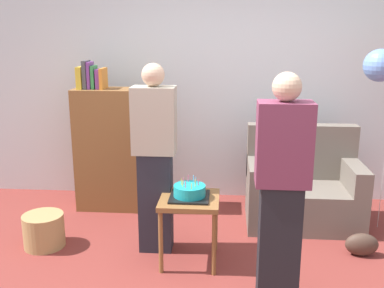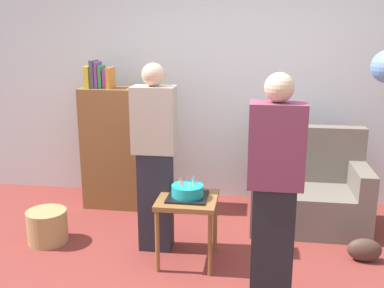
{
  "view_description": "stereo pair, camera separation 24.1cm",
  "coord_description": "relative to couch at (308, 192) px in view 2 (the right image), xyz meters",
  "views": [
    {
      "loc": [
        0.05,
        -2.95,
        1.88
      ],
      "look_at": [
        -0.24,
        0.68,
        0.95
      ],
      "focal_mm": 41.58,
      "sensor_mm": 36.0,
      "label": 1
    },
    {
      "loc": [
        0.29,
        -2.92,
        1.88
      ],
      "look_at": [
        -0.24,
        0.68,
        0.95
      ],
      "focal_mm": 41.58,
      "sensor_mm": 36.0,
      "label": 2
    }
  ],
  "objects": [
    {
      "name": "person_blowing_candles",
      "position": [
        -1.37,
        -0.69,
        0.49
      ],
      "size": [
        0.36,
        0.22,
        1.63
      ],
      "rotation": [
        0.0,
        0.0,
        0.2
      ],
      "color": "#23232D",
      "rests_on": "ground_plane"
    },
    {
      "name": "bookshelf",
      "position": [
        -1.96,
        0.23,
        0.33
      ],
      "size": [
        0.8,
        0.36,
        1.59
      ],
      "color": "brown",
      "rests_on": "ground_plane"
    },
    {
      "name": "handbag",
      "position": [
        0.41,
        -0.68,
        -0.24
      ],
      "size": [
        0.28,
        0.14,
        0.2
      ],
      "primitive_type": "ellipsoid",
      "color": "#473328",
      "rests_on": "ground_plane"
    },
    {
      "name": "couch",
      "position": [
        0.0,
        0.0,
        0.0
      ],
      "size": [
        1.1,
        0.7,
        0.96
      ],
      "color": "#6B6056",
      "rests_on": "ground_plane"
    },
    {
      "name": "birthday_cake",
      "position": [
        -1.06,
        -0.89,
        0.27
      ],
      "size": [
        0.32,
        0.32,
        0.17
      ],
      "color": "black",
      "rests_on": "side_table"
    },
    {
      "name": "side_table",
      "position": [
        -1.06,
        -0.89,
        0.14
      ],
      "size": [
        0.48,
        0.48,
        0.56
      ],
      "color": "brown",
      "rests_on": "ground_plane"
    },
    {
      "name": "wall_back",
      "position": [
        -0.82,
        0.73,
        1.01
      ],
      "size": [
        6.0,
        0.1,
        2.7
      ],
      "primitive_type": "cube",
      "color": "silver",
      "rests_on": "ground_plane"
    },
    {
      "name": "wicker_basket",
      "position": [
        -2.38,
        -0.73,
        -0.19
      ],
      "size": [
        0.36,
        0.36,
        0.3
      ],
      "primitive_type": "cylinder",
      "color": "#A88451",
      "rests_on": "ground_plane"
    },
    {
      "name": "person_holding_cake",
      "position": [
        -0.39,
        -1.41,
        0.49
      ],
      "size": [
        0.36,
        0.22,
        1.63
      ],
      "rotation": [
        0.0,
        0.0,
        2.61
      ],
      "color": "black",
      "rests_on": "ground_plane"
    }
  ]
}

